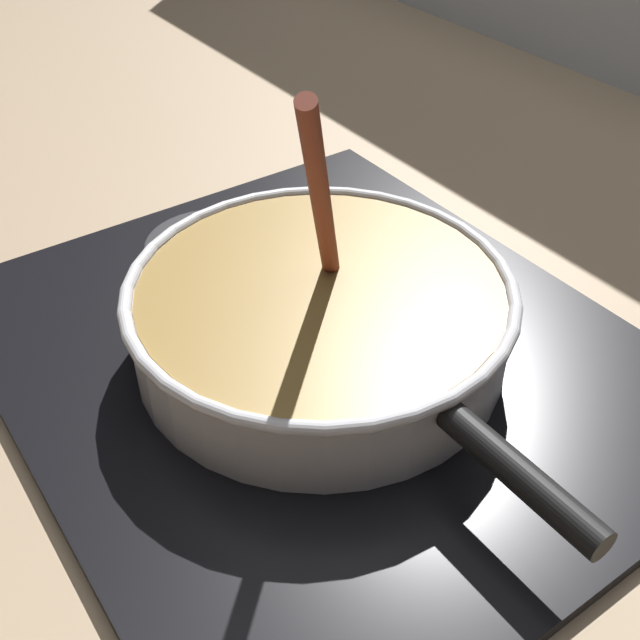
% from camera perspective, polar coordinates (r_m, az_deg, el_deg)
% --- Properties ---
extents(ground, '(2.40, 1.60, 0.04)m').
position_cam_1_polar(ground, '(0.70, -11.26, -3.15)').
color(ground, '#9E8466').
extents(hob_plate, '(0.56, 0.48, 0.01)m').
position_cam_1_polar(hob_plate, '(0.65, 0.00, -2.62)').
color(hob_plate, black).
rests_on(hob_plate, ground).
extents(burner_ring, '(0.19, 0.19, 0.01)m').
position_cam_1_polar(burner_ring, '(0.65, 0.00, -1.95)').
color(burner_ring, '#592D0C').
rests_on(burner_ring, hob_plate).
extents(spare_burner, '(0.13, 0.13, 0.01)m').
position_cam_1_polar(spare_burner, '(0.78, -8.05, 5.46)').
color(spare_burner, '#262628').
rests_on(spare_burner, hob_plate).
extents(cooking_pan, '(0.43, 0.31, 0.25)m').
position_cam_1_polar(cooking_pan, '(0.62, 0.06, 0.31)').
color(cooking_pan, silver).
rests_on(cooking_pan, hob_plate).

